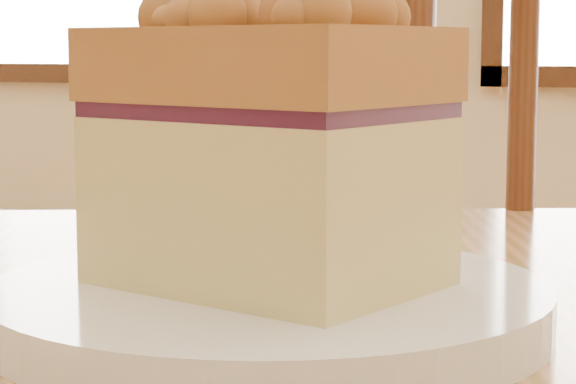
{
  "coord_description": "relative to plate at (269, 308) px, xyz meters",
  "views": [
    {
      "loc": [
        -0.1,
        -0.39,
        0.87
      ],
      "look_at": [
        -0.24,
        0.09,
        0.81
      ],
      "focal_mm": 70.0,
      "sensor_mm": 36.0,
      "label": 1
    }
  ],
  "objects": [
    {
      "name": "cake_slice",
      "position": [
        -0.0,
        0.0,
        0.07
      ],
      "size": [
        0.16,
        0.14,
        0.12
      ],
      "rotation": [
        0.0,
        0.0,
        -0.38
      ],
      "color": "#E9DD83",
      "rests_on": "plate"
    },
    {
      "name": "plate",
      "position": [
        0.0,
        0.0,
        0.0
      ],
      "size": [
        0.24,
        0.24,
        0.02
      ],
      "color": "white",
      "rests_on": "cafe_table_main"
    }
  ]
}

